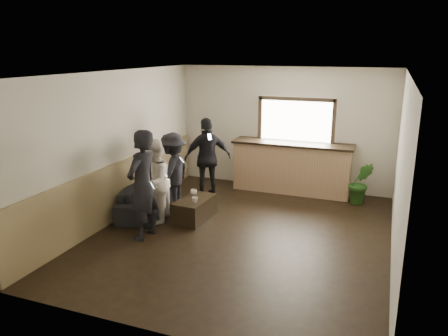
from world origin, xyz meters
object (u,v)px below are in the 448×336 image
at_px(bar_counter, 292,164).
at_px(potted_plant, 360,183).
at_px(sofa, 148,197).
at_px(person_d, 208,158).
at_px(cup_a, 194,192).
at_px(person_b, 154,182).
at_px(person_a, 143,185).
at_px(person_c, 173,172).
at_px(cup_b, 195,200).
at_px(coffee_table, 195,209).

distance_m(bar_counter, potted_plant, 1.57).
xyz_separation_m(bar_counter, sofa, (-2.45, -2.25, -0.36)).
relative_size(sofa, person_d, 1.09).
distance_m(cup_a, person_b, 0.86).
relative_size(potted_plant, person_a, 0.48).
xyz_separation_m(bar_counter, person_d, (-1.65, -1.03, 0.24)).
xyz_separation_m(bar_counter, person_c, (-2.00, -1.99, 0.15)).
relative_size(cup_b, potted_plant, 0.12).
bearing_deg(person_d, person_c, 34.55).
height_order(cup_b, person_b, person_b).
bearing_deg(person_a, person_c, -169.36).
xyz_separation_m(sofa, coffee_table, (1.09, -0.11, -0.07)).
bearing_deg(bar_counter, person_a, -118.09).
distance_m(bar_counter, sofa, 3.35).
distance_m(person_b, person_c, 0.74).
bearing_deg(sofa, potted_plant, -77.54).
height_order(coffee_table, cup_a, cup_a).
bearing_deg(person_c, person_b, -0.47).
relative_size(coffee_table, potted_plant, 1.02).
relative_size(person_c, person_d, 0.90).
bearing_deg(sofa, person_b, -150.40).
bearing_deg(person_c, sofa, -60.39).
relative_size(cup_a, person_a, 0.07).
bearing_deg(person_b, cup_a, 127.84).
relative_size(cup_a, potted_plant, 0.14).
bearing_deg(sofa, coffee_table, -109.18).
bearing_deg(cup_a, bar_counter, 55.06).
bearing_deg(person_b, sofa, -148.53).
height_order(sofa, potted_plant, potted_plant).
distance_m(bar_counter, coffee_table, 2.76).
relative_size(sofa, potted_plant, 2.12).
bearing_deg(cup_b, potted_plant, 38.65).
height_order(person_c, person_d, person_d).
bearing_deg(potted_plant, person_a, -137.10).
bearing_deg(cup_a, sofa, -172.44).
distance_m(cup_a, cup_b, 0.47).
relative_size(bar_counter, person_a, 1.42).
xyz_separation_m(cup_a, person_c, (-0.51, 0.13, 0.33)).
bearing_deg(coffee_table, sofa, 174.47).
bearing_deg(cup_b, sofa, 166.38).
distance_m(coffee_table, cup_b, 0.33).
bearing_deg(person_c, cup_a, 75.50).
bearing_deg(bar_counter, person_b, -126.22).
relative_size(sofa, coffee_table, 2.08).
bearing_deg(person_a, coffee_table, 160.26).
bearing_deg(sofa, bar_counter, -61.06).
bearing_deg(coffee_table, person_d, 102.07).
xyz_separation_m(cup_a, person_d, (-0.16, 1.10, 0.42)).
distance_m(bar_counter, cup_b, 2.84).
relative_size(bar_counter, cup_b, 24.89).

